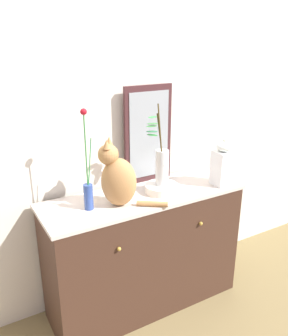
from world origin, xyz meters
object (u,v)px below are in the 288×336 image
at_px(sideboard, 144,251).
at_px(cat_sitting, 118,178).
at_px(vase_slim_green, 88,187).
at_px(mirror_leaning, 148,135).
at_px(vase_glass_clear, 162,165).
at_px(bowl_porcelain, 162,188).
at_px(jar_lidded_porcelain, 223,164).

xyz_separation_m(sideboard, cat_sitting, (-0.21, -0.05, 0.59)).
bearing_deg(vase_slim_green, cat_sitting, -11.98).
bearing_deg(cat_sitting, vase_slim_green, 168.02).
bearing_deg(vase_slim_green, mirror_leaning, 21.99).
xyz_separation_m(mirror_leaning, vase_glass_clear, (-0.03, -0.22, -0.15)).
relative_size(mirror_leaning, vase_slim_green, 1.11).
relative_size(bowl_porcelain, vase_glass_clear, 0.42).
height_order(cat_sitting, bowl_porcelain, cat_sitting).
distance_m(mirror_leaning, vase_slim_green, 0.60).
bearing_deg(sideboard, mirror_leaning, 53.36).
distance_m(cat_sitting, jar_lidded_porcelain, 0.75).
relative_size(sideboard, cat_sitting, 3.21).
distance_m(sideboard, cat_sitting, 0.63).
relative_size(vase_slim_green, vase_glass_clear, 1.13).
bearing_deg(jar_lidded_porcelain, sideboard, 167.70).
bearing_deg(mirror_leaning, cat_sitting, -144.90).
bearing_deg(sideboard, vase_glass_clear, -10.03).
height_order(cat_sitting, vase_glass_clear, vase_glass_clear).
bearing_deg(jar_lidded_porcelain, bowl_porcelain, 166.97).
bearing_deg(bowl_porcelain, sideboard, 170.30).
relative_size(bowl_porcelain, jar_lidded_porcelain, 0.68).
relative_size(sideboard, vase_slim_green, 2.25).
distance_m(cat_sitting, bowl_porcelain, 0.36).
bearing_deg(sideboard, cat_sitting, -165.72).
xyz_separation_m(cat_sitting, vase_slim_green, (-0.17, 0.04, -0.04)).
bearing_deg(vase_slim_green, sideboard, 2.49).
height_order(mirror_leaning, vase_slim_green, mirror_leaning).
relative_size(cat_sitting, vase_slim_green, 0.70).
height_order(mirror_leaning, bowl_porcelain, mirror_leaning).
height_order(mirror_leaning, vase_glass_clear, mirror_leaning).
distance_m(cat_sitting, vase_slim_green, 0.18).
distance_m(vase_slim_green, jar_lidded_porcelain, 0.93).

